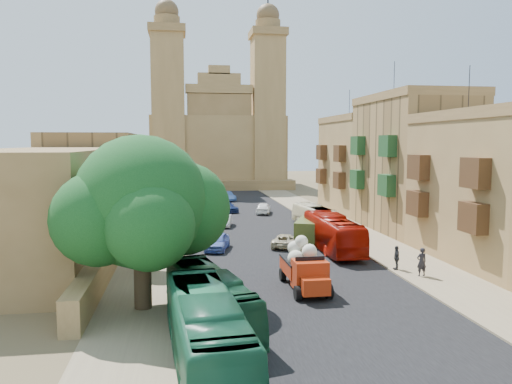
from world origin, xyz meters
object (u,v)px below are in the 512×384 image
object	(u,v)px
olive_pickup	(310,231)
car_white_b	(263,208)
bus_red_east	(333,233)
ficus_tree	(143,207)
car_blue_b	(226,196)
car_cream	(285,240)
bus_cream_east	(314,216)
car_white_a	(225,221)
car_blue_a	(217,242)
pedestrian_c	(396,258)
street_tree_a	(143,225)
bus_green_south	(206,331)
street_tree_c	(158,190)
street_tree_d	(162,179)
red_truck	(305,267)
church	(217,140)
street_tree_b	(153,201)
pedestrian_a	(422,262)
car_dkblue	(226,207)
bus_green_north	(209,298)

from	to	relation	value
olive_pickup	car_white_b	bearing A→B (deg)	93.63
bus_red_east	ficus_tree	bearing A→B (deg)	41.31
car_white_b	car_blue_b	distance (m)	14.89
olive_pickup	bus_red_east	distance (m)	3.79
ficus_tree	car_cream	distance (m)	18.63
ficus_tree	bus_cream_east	bearing A→B (deg)	56.25
car_blue_b	car_white_a	bearing A→B (deg)	-113.10
car_blue_a	pedestrian_c	size ratio (longest dim) A/B	2.45
street_tree_a	olive_pickup	distance (m)	16.27
bus_green_south	car_white_a	bearing A→B (deg)	79.00
olive_pickup	street_tree_c	bearing A→B (deg)	131.19
street_tree_d	bus_green_south	distance (m)	51.81
street_tree_c	street_tree_d	xyz separation A→B (m)	(0.00, 12.00, 0.38)
street_tree_a	street_tree_c	distance (m)	24.00
street_tree_d	olive_pickup	bearing A→B (deg)	-63.43
street_tree_d	red_truck	world-z (taller)	street_tree_d
bus_cream_east	street_tree_d	bearing A→B (deg)	-57.76
church	street_tree_b	distance (m)	55.84
pedestrian_a	pedestrian_c	size ratio (longest dim) A/B	1.14
bus_green_south	car_white_b	bearing A→B (deg)	72.82
car_white_a	pedestrian_a	bearing A→B (deg)	-52.00
red_truck	car_white_a	bearing A→B (deg)	96.72
street_tree_a	olive_pickup	size ratio (longest dim) A/B	0.88
church	street_tree_a	xyz separation A→B (m)	(-10.00, -66.61, -6.32)
bus_cream_east	car_blue_a	distance (m)	14.72
church	bus_green_south	bearing A→B (deg)	-94.52
bus_green_south	car_cream	xyz separation A→B (m)	(7.86, 22.01, -0.91)
street_tree_d	olive_pickup	distance (m)	31.43
car_dkblue	car_blue_b	size ratio (longest dim) A/B	1.07
street_tree_b	bus_green_north	xyz separation A→B (m)	(3.90, -23.00, -2.21)
bus_green_north	car_cream	bearing A→B (deg)	53.25
bus_green_north	street_tree_c	bearing A→B (deg)	82.85
car_blue_b	car_white_b	bearing A→B (deg)	-94.52
car_blue_b	pedestrian_c	world-z (taller)	pedestrian_c
street_tree_b	car_blue_a	world-z (taller)	street_tree_b
street_tree_c	bus_green_north	world-z (taller)	street_tree_c
street_tree_a	street_tree_d	bearing A→B (deg)	90.00
olive_pickup	bus_red_east	world-z (taller)	bus_red_east
car_blue_a	car_dkblue	distance (m)	22.90
church	car_blue_a	xyz separation A→B (m)	(-4.47, -60.60, -8.81)
red_truck	car_white_a	world-z (taller)	red_truck
pedestrian_a	street_tree_d	bearing A→B (deg)	-70.95
pedestrian_a	street_tree_c	bearing A→B (deg)	-62.42
bus_green_south	pedestrian_a	xyz separation A→B (m)	(14.91, 11.42, -0.50)
bus_green_south	car_blue_a	distance (m)	21.76
street_tree_d	car_blue_a	bearing A→B (deg)	-79.55
church	bus_green_north	distance (m)	78.28
bus_red_east	red_truck	bearing A→B (deg)	64.83
street_tree_a	car_blue_a	bearing A→B (deg)	47.39
car_blue_b	bus_green_south	bearing A→B (deg)	-113.50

